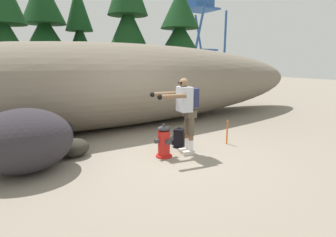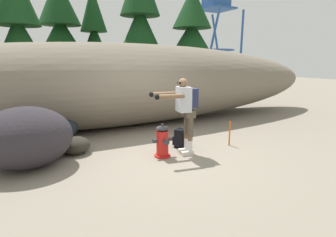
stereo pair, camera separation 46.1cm
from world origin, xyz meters
name	(u,v)px [view 1 (the left image)]	position (x,y,z in m)	size (l,w,h in m)	color
ground_plane	(167,155)	(0.00, 0.00, -0.02)	(56.00, 56.00, 0.04)	gray
dirt_embankment	(111,85)	(0.00, 3.23, 1.28)	(16.11, 3.20, 2.55)	#756B5B
fire_hydrant	(164,142)	(-0.13, -0.08, 0.33)	(0.44, 0.39, 0.72)	red
utility_worker	(185,107)	(0.36, -0.16, 1.06)	(1.02, 0.63, 1.66)	beige
spare_backpack	(179,138)	(0.55, 0.34, 0.22)	(0.36, 0.36, 0.47)	black
boulder_large	(25,141)	(-2.68, 0.63, 0.59)	(1.71, 1.53, 1.18)	#2C282E
boulder_mid	(52,130)	(-1.96, 2.19, 0.36)	(0.96, 1.01, 0.71)	#1D252B
boulder_small	(74,147)	(-1.73, 1.01, 0.19)	(0.64, 0.62, 0.38)	#2B2921
boulder_outlier	(37,145)	(-2.40, 1.48, 0.23)	(0.59, 0.58, 0.45)	#282A29
pine_tree_left	(3,35)	(-2.60, 6.11, 2.84)	(2.39, 2.39, 5.34)	#47331E
pine_tree_center	(45,33)	(-0.83, 9.13, 3.28)	(2.95, 2.95, 5.84)	#47331E
pine_tree_right	(80,39)	(0.76, 9.25, 3.05)	(2.02, 2.02, 5.66)	#47331E
pine_tree_far_right	(128,25)	(2.33, 7.00, 3.57)	(2.78, 2.78, 6.51)	#47331E
pine_tree_ridge_end	(180,36)	(4.43, 5.94, 3.15)	(2.74, 2.74, 5.28)	#47331E
survey_stake	(227,132)	(1.66, -0.12, 0.30)	(0.04, 0.04, 0.60)	#E55914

